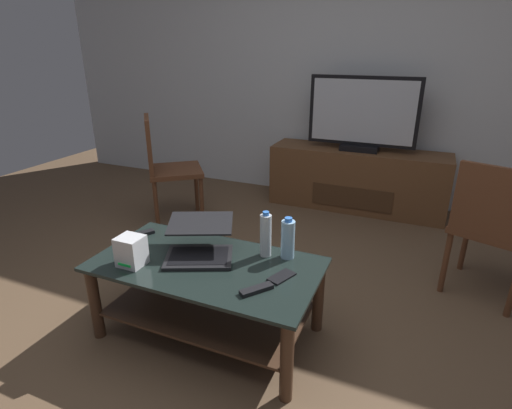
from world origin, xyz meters
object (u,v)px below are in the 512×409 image
coffee_table (207,286)px  cell_phone (282,277)px  laptop (200,243)px  media_cabinet (357,179)px  dining_chair (494,224)px  television (362,116)px  side_chair (165,164)px  water_bottle_near (288,239)px  water_bottle_far (266,235)px  router_box (131,251)px  tv_remote (257,289)px  soundbar_remote (141,234)px

coffee_table → cell_phone: cell_phone is taller
laptop → cell_phone: bearing=-6.2°
media_cabinet → dining_chair: (0.99, -1.20, 0.21)m
television → side_chair: bearing=-146.7°
side_chair → water_bottle_near: bearing=-33.8°
media_cabinet → water_bottle_far: bearing=-94.2°
cell_phone → television: bearing=112.1°
router_box → television: bearing=72.5°
side_chair → media_cabinet: bearing=33.9°
coffee_table → water_bottle_near: 0.49m
cell_phone → tv_remote: (-0.07, -0.15, 0.01)m
dining_chair → water_bottle_far: bearing=-145.6°
media_cabinet → dining_chair: dining_chair is taller
side_chair → laptop: 1.50m
water_bottle_near → soundbar_remote: bearing=-173.7°
router_box → coffee_table: bearing=25.7°
media_cabinet → water_bottle_far: water_bottle_far is taller
water_bottle_far → media_cabinet: bearing=85.8°
side_chair → tv_remote: 1.94m
coffee_table → television: size_ratio=1.21×
router_box → cell_phone: 0.77m
water_bottle_near → cell_phone: size_ratio=1.61×
coffee_table → router_box: size_ratio=7.57×
router_box → soundbar_remote: (-0.18, 0.29, -0.07)m
water_bottle_far → laptop: bearing=-159.1°
media_cabinet → television: television is taller
water_bottle_near → dining_chair: bearing=36.4°
router_box → water_bottle_near: 0.80m
media_cabinet → laptop: bearing=-102.6°
tv_remote → dining_chair: bearing=84.0°
media_cabinet → laptop: 2.16m
router_box → water_bottle_far: (0.58, 0.36, 0.04)m
cell_phone → router_box: bearing=-144.5°
dining_chair → tv_remote: dining_chair is taller
television → water_bottle_far: size_ratio=3.87×
television → cell_phone: television is taller
dining_chair → cell_phone: size_ratio=6.19×
media_cabinet → soundbar_remote: 2.24m
water_bottle_near → router_box: bearing=-151.2°
router_box → cell_phone: router_box is taller
television → side_chair: size_ratio=1.03×
water_bottle_near → soundbar_remote: size_ratio=1.41×
laptop → tv_remote: (0.42, -0.21, -0.05)m
dining_chair → router_box: 2.06m
dining_chair → soundbar_remote: bearing=-155.8°
media_cabinet → soundbar_remote: bearing=-113.8°
dining_chair → cell_phone: (-0.98, -0.96, -0.05)m
laptop → soundbar_remote: laptop is taller
television → coffee_table: bearing=-100.4°
television → water_bottle_far: (-0.14, -1.95, -0.34)m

